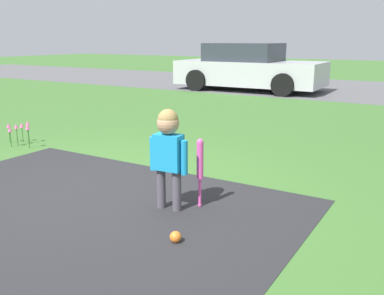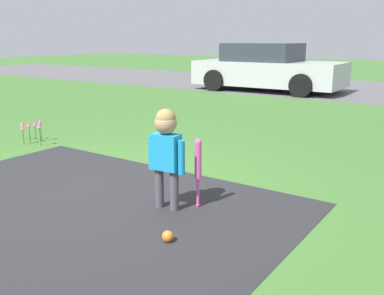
{
  "view_description": "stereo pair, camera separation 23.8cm",
  "coord_description": "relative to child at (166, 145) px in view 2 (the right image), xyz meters",
  "views": [
    {
      "loc": [
        3.05,
        -2.97,
        1.5
      ],
      "look_at": [
        1.0,
        0.42,
        0.49
      ],
      "focal_mm": 40.0,
      "sensor_mm": 36.0,
      "label": 1
    },
    {
      "loc": [
        3.25,
        -2.84,
        1.5
      ],
      "look_at": [
        1.0,
        0.42,
        0.49
      ],
      "focal_mm": 40.0,
      "sensor_mm": 36.0,
      "label": 2
    }
  ],
  "objects": [
    {
      "name": "ground_plane",
      "position": [
        -1.0,
        -0.02,
        -0.59
      ],
      "size": [
        60.0,
        60.0,
        0.0
      ],
      "primitive_type": "plane",
      "color": "#3D6B2D"
    },
    {
      "name": "street_strip",
      "position": [
        -1.0,
        10.71,
        -0.59
      ],
      "size": [
        40.0,
        6.0,
        0.01
      ],
      "color": "#59595B",
      "rests_on": "ground"
    },
    {
      "name": "child",
      "position": [
        0.0,
        0.0,
        0.0
      ],
      "size": [
        0.37,
        0.2,
        0.92
      ],
      "rotation": [
        0.0,
        0.0,
        0.08
      ],
      "color": "#4C4751",
      "rests_on": "ground"
    },
    {
      "name": "baseball_bat",
      "position": [
        0.21,
        0.19,
        -0.18
      ],
      "size": [
        0.06,
        0.06,
        0.64
      ],
      "color": "#E54CA5",
      "rests_on": "ground"
    },
    {
      "name": "sports_ball",
      "position": [
        0.41,
        -0.52,
        -0.55
      ],
      "size": [
        0.09,
        0.09,
        0.09
      ],
      "color": "orange",
      "rests_on": "ground"
    },
    {
      "name": "parked_car",
      "position": [
        -3.17,
        8.92,
        0.05
      ],
      "size": [
        4.29,
        2.15,
        1.38
      ],
      "rotation": [
        0.0,
        0.0,
        0.03
      ],
      "color": "#B7B7BC",
      "rests_on": "ground"
    },
    {
      "name": "flower_bed",
      "position": [
        -3.22,
        0.89,
        -0.34
      ],
      "size": [
        0.58,
        0.34,
        0.33
      ],
      "color": "#38702D",
      "rests_on": "ground"
    }
  ]
}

